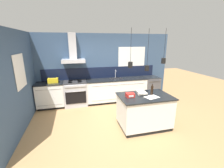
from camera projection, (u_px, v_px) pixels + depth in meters
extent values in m
plane|color=#A87F51|center=(115.00, 124.00, 4.32)|extent=(16.00, 16.00, 0.00)
cube|color=#354C6B|center=(101.00, 68.00, 5.87)|extent=(5.60, 0.06, 2.60)
cube|color=black|center=(101.00, 73.00, 5.88)|extent=(4.42, 0.02, 0.43)
cube|color=white|center=(132.00, 59.00, 6.04)|extent=(1.12, 0.01, 0.96)
cube|color=black|center=(132.00, 59.00, 6.04)|extent=(1.04, 0.01, 0.88)
cube|color=#B5B5BA|center=(74.00, 61.00, 5.29)|extent=(0.80, 0.46, 0.12)
cube|color=#B5B5BA|center=(72.00, 46.00, 5.24)|extent=(0.26, 0.20, 0.90)
cylinder|color=black|center=(131.00, 45.00, 3.50)|extent=(0.01, 0.01, 0.78)
cylinder|color=black|center=(130.00, 65.00, 3.62)|extent=(0.11, 0.11, 0.14)
sphere|color=#F9D18C|center=(130.00, 65.00, 3.62)|extent=(0.06, 0.06, 0.06)
cylinder|color=black|center=(148.00, 47.00, 3.69)|extent=(0.01, 0.01, 0.89)
cylinder|color=black|center=(147.00, 68.00, 3.83)|extent=(0.11, 0.11, 0.14)
sphere|color=#F9D18C|center=(147.00, 68.00, 3.83)|extent=(0.06, 0.06, 0.06)
cylinder|color=black|center=(165.00, 44.00, 3.70)|extent=(0.01, 0.01, 0.71)
cylinder|color=black|center=(163.00, 61.00, 3.81)|extent=(0.11, 0.11, 0.14)
sphere|color=#F9D18C|center=(163.00, 61.00, 3.81)|extent=(0.06, 0.06, 0.06)
cube|color=#354C6B|center=(22.00, 80.00, 4.05)|extent=(0.06, 3.80, 2.60)
cube|color=white|center=(20.00, 71.00, 3.86)|extent=(0.01, 0.76, 0.88)
cube|color=black|center=(20.00, 71.00, 3.85)|extent=(0.01, 0.68, 0.80)
cube|color=black|center=(52.00, 106.00, 5.47)|extent=(0.88, 0.56, 0.09)
cube|color=white|center=(51.00, 94.00, 5.32)|extent=(0.91, 0.62, 0.79)
cube|color=gray|center=(48.00, 90.00, 4.95)|extent=(0.80, 0.01, 0.01)
cube|color=gray|center=(50.00, 105.00, 5.10)|extent=(0.80, 0.01, 0.01)
cube|color=black|center=(49.00, 83.00, 5.21)|extent=(0.94, 0.64, 0.03)
cube|color=black|center=(116.00, 99.00, 6.04)|extent=(2.24, 0.56, 0.09)
cube|color=white|center=(117.00, 89.00, 5.90)|extent=(2.31, 0.62, 0.79)
cube|color=gray|center=(119.00, 85.00, 5.53)|extent=(2.04, 0.01, 0.01)
cube|color=gray|center=(119.00, 99.00, 5.68)|extent=(2.04, 0.01, 0.01)
cube|color=black|center=(117.00, 79.00, 5.79)|extent=(2.34, 0.64, 0.03)
cube|color=#262628|center=(116.00, 79.00, 5.83)|extent=(0.48, 0.34, 0.01)
cylinder|color=#B5B5BA|center=(115.00, 74.00, 5.91)|extent=(0.02, 0.02, 0.31)
sphere|color=#B5B5BA|center=(115.00, 70.00, 5.87)|extent=(0.03, 0.03, 0.03)
cylinder|color=#B5B5BA|center=(116.00, 71.00, 5.82)|extent=(0.02, 0.12, 0.02)
cube|color=#B5B5BA|center=(76.00, 94.00, 5.54)|extent=(0.82, 0.62, 0.87)
cube|color=black|center=(76.00, 98.00, 5.25)|extent=(0.70, 0.02, 0.44)
cylinder|color=#B5B5BA|center=(76.00, 92.00, 5.17)|extent=(0.61, 0.02, 0.02)
cube|color=#B5B5BA|center=(75.00, 86.00, 5.14)|extent=(0.70, 0.02, 0.07)
cube|color=#2D2D30|center=(75.00, 82.00, 5.42)|extent=(0.82, 0.60, 0.04)
cylinder|color=black|center=(70.00, 81.00, 5.48)|extent=(0.17, 0.17, 0.00)
cylinder|color=black|center=(79.00, 80.00, 5.55)|extent=(0.17, 0.17, 0.00)
cylinder|color=black|center=(70.00, 82.00, 5.27)|extent=(0.17, 0.17, 0.00)
cylinder|color=black|center=(80.00, 82.00, 5.35)|extent=(0.17, 0.17, 0.00)
cube|color=#4C4C51|center=(150.00, 88.00, 6.25)|extent=(0.60, 0.62, 0.89)
cube|color=black|center=(151.00, 77.00, 6.13)|extent=(0.60, 0.62, 0.02)
cylinder|color=#4C4C51|center=(155.00, 81.00, 5.84)|extent=(0.45, 0.02, 0.02)
cube|color=black|center=(143.00, 125.00, 4.20)|extent=(1.28, 0.84, 0.09)
cube|color=white|center=(144.00, 110.00, 4.08)|extent=(1.33, 0.87, 0.79)
cube|color=black|center=(145.00, 96.00, 3.97)|extent=(1.38, 0.92, 0.03)
cylinder|color=black|center=(152.00, 90.00, 4.00)|extent=(0.07, 0.07, 0.25)
cylinder|color=black|center=(152.00, 85.00, 3.96)|extent=(0.03, 0.03, 0.06)
cylinder|color=#262628|center=(152.00, 84.00, 3.95)|extent=(0.03, 0.03, 0.01)
cube|color=silver|center=(141.00, 93.00, 4.10)|extent=(0.24, 0.29, 0.04)
cube|color=beige|center=(141.00, 92.00, 4.09)|extent=(0.24, 0.34, 0.03)
cube|color=red|center=(130.00, 95.00, 3.86)|extent=(0.21, 0.16, 0.11)
cube|color=white|center=(131.00, 96.00, 3.78)|extent=(0.13, 0.01, 0.05)
cube|color=silver|center=(152.00, 97.00, 3.86)|extent=(0.41, 0.34, 0.01)
cube|color=gold|center=(53.00, 80.00, 5.22)|extent=(0.34, 0.18, 0.16)
cylinder|color=black|center=(53.00, 78.00, 5.19)|extent=(0.20, 0.02, 0.02)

